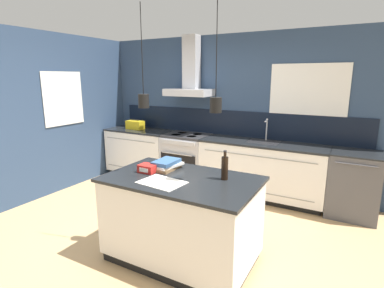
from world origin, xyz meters
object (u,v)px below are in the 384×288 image
oven_range (187,159)px  red_supply_box (148,168)px  dishwasher (353,184)px  bottle_on_island (225,168)px  book_stack (166,165)px  yellow_toolbox (135,125)px

oven_range → red_supply_box: size_ratio=4.92×
dishwasher → bottle_on_island: size_ratio=3.08×
book_stack → red_supply_box: size_ratio=2.00×
bottle_on_island → book_stack: (-0.70, 0.01, -0.07)m
dishwasher → yellow_toolbox: size_ratio=2.68×
book_stack → red_supply_box: bearing=-120.0°
oven_range → bottle_on_island: 2.47m
book_stack → red_supply_box: book_stack is taller
red_supply_box → yellow_toolbox: 2.77m
oven_range → yellow_toolbox: 1.27m
bottle_on_island → red_supply_box: (-0.81, -0.18, -0.08)m
oven_range → book_stack: (0.81, -1.87, 0.50)m
bottle_on_island → red_supply_box: size_ratio=1.60×
oven_range → bottle_on_island: bottle_on_island is taller
oven_range → yellow_toolbox: yellow_toolbox is taller
oven_range → yellow_toolbox: bearing=179.8°
bottle_on_island → yellow_toolbox: bottle_on_island is taller
dishwasher → book_stack: (-1.84, -1.87, 0.50)m
dishwasher → book_stack: size_ratio=2.46×
dishwasher → book_stack: bearing=-134.6°
bottle_on_island → red_supply_box: 0.83m
bottle_on_island → book_stack: bearing=179.4°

